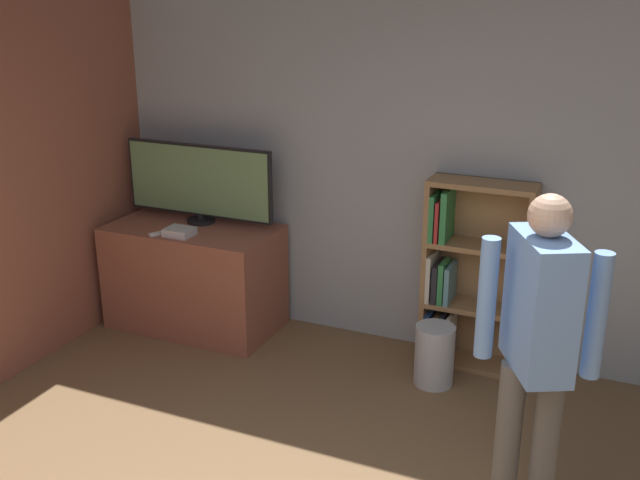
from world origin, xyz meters
TOP-DOWN VIEW (x-y plane):
  - wall_back at (0.00, 3.13)m, footprint 7.18×0.06m
  - tv_ledge at (-1.86, 2.70)m, footprint 1.31×0.71m
  - television at (-1.86, 2.83)m, footprint 1.26×0.22m
  - game_console at (-1.83, 2.49)m, footprint 0.21×0.17m
  - remote_loose at (-1.99, 2.44)m, footprint 0.10×0.14m
  - bookshelf at (0.23, 2.95)m, footprint 0.73×0.28m
  - person at (0.92, 1.39)m, footprint 0.59×0.49m
  - waste_bin at (0.14, 2.56)m, footprint 0.27×0.27m

SIDE VIEW (x-z plane):
  - waste_bin at x=0.14m, z-range 0.00..0.43m
  - tv_ledge at x=-1.86m, z-range 0.00..0.83m
  - bookshelf at x=0.23m, z-range -0.03..1.33m
  - remote_loose at x=-1.99m, z-range 0.83..0.85m
  - game_console at x=-1.83m, z-range 0.83..0.89m
  - person at x=0.92m, z-range 0.17..1.91m
  - television at x=-1.86m, z-range 0.85..1.47m
  - wall_back at x=0.00m, z-range 0.00..2.70m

